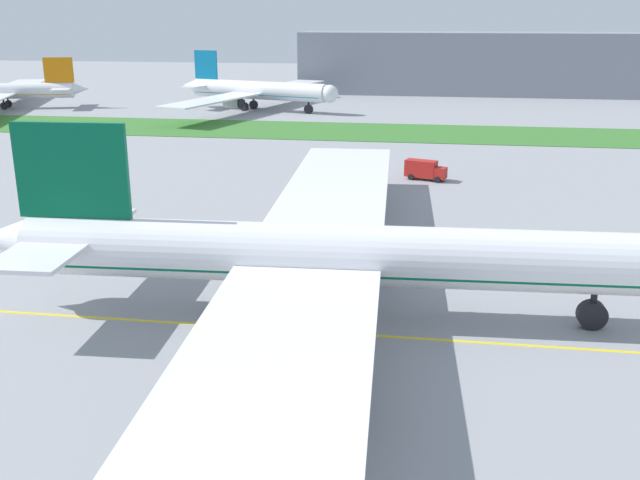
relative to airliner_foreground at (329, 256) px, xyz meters
name	(u,v)px	position (x,y,z in m)	size (l,w,h in m)	color
ground_plane	(334,322)	(0.56, -0.86, -5.28)	(600.00, 600.00, 0.00)	gray
apron_taxi_line	(331,333)	(0.56, -3.00, -5.28)	(280.00, 0.36, 0.01)	yellow
grass_median_strip	(397,133)	(0.56, 95.92, -5.23)	(320.00, 24.00, 0.10)	#38722D
airliner_foreground	(329,256)	(0.00, 0.00, 0.00)	(60.16, 98.29, 15.55)	white
ground_crew_wingwalker_port	(356,266)	(1.15, 10.17, -4.31)	(0.53, 0.36, 1.59)	black
service_truck_baggage_loader	(425,170)	(6.87, 52.38, -3.73)	(6.38, 3.85, 2.89)	#B21E19
service_truck_fuel_bowser	(324,196)	(-5.52, 34.32, -3.74)	(5.43, 3.93, 2.88)	white
parked_airliner_far_centre	(256,91)	(-36.37, 126.33, -0.39)	(43.15, 69.54, 14.42)	white
terminal_building	(479,63)	(20.83, 174.44, 3.72)	(107.35, 20.00, 18.00)	gray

